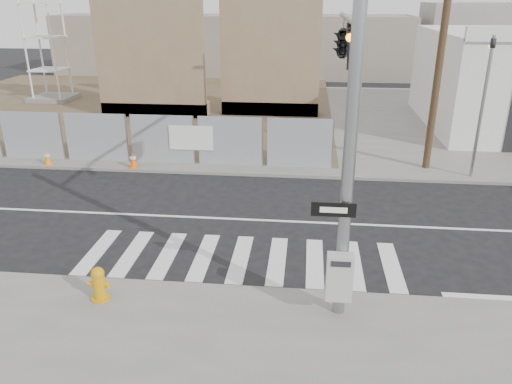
# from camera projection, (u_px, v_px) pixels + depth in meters

# --- Properties ---
(ground) EXTENTS (100.00, 100.00, 0.00)m
(ground) POSITION_uv_depth(u_px,v_px,m) (251.00, 220.00, 15.75)
(ground) COLOR black
(ground) RESTS_ON ground
(sidewalk_far) EXTENTS (50.00, 20.00, 0.12)m
(sidewalk_far) POSITION_uv_depth(u_px,v_px,m) (278.00, 117.00, 28.67)
(sidewalk_far) COLOR slate
(sidewalk_far) RESTS_ON ground
(signal_pole) EXTENTS (0.96, 5.87, 7.00)m
(signal_pole) POSITION_uv_depth(u_px,v_px,m) (344.00, 78.00, 11.86)
(signal_pole) COLOR gray
(signal_pole) RESTS_ON sidewalk_near
(far_signal_pole) EXTENTS (0.16, 0.20, 5.60)m
(far_signal_pole) POSITION_uv_depth(u_px,v_px,m) (485.00, 88.00, 17.94)
(far_signal_pole) COLOR gray
(far_signal_pole) RESTS_ON sidewalk_far
(chain_link_fence) EXTENTS (24.60, 0.04, 2.00)m
(chain_link_fence) POSITION_uv_depth(u_px,v_px,m) (28.00, 135.00, 20.93)
(chain_link_fence) COLOR gray
(chain_link_fence) RESTS_ON sidewalk_far
(concrete_wall_left) EXTENTS (6.00, 1.30, 8.00)m
(concrete_wall_left) POSITION_uv_depth(u_px,v_px,m) (151.00, 58.00, 27.27)
(concrete_wall_left) COLOR brown
(concrete_wall_left) RESTS_ON sidewalk_far
(concrete_wall_right) EXTENTS (5.50, 1.30, 8.00)m
(concrete_wall_right) POSITION_uv_depth(u_px,v_px,m) (270.00, 57.00, 27.57)
(concrete_wall_right) COLOR brown
(concrete_wall_right) RESTS_ON sidewalk_far
(utility_pole_right) EXTENTS (1.60, 0.28, 10.00)m
(utility_pole_right) POSITION_uv_depth(u_px,v_px,m) (443.00, 36.00, 18.28)
(utility_pole_right) COLOR #443320
(utility_pole_right) RESTS_ON sidewalk_far
(fire_hydrant) EXTENTS (0.53, 0.53, 0.82)m
(fire_hydrant) POSITION_uv_depth(u_px,v_px,m) (99.00, 284.00, 11.31)
(fire_hydrant) COLOR #CA890B
(fire_hydrant) RESTS_ON sidewalk_near
(traffic_cone_b) EXTENTS (0.34, 0.34, 0.62)m
(traffic_cone_b) POSITION_uv_depth(u_px,v_px,m) (47.00, 158.00, 20.35)
(traffic_cone_b) COLOR orange
(traffic_cone_b) RESTS_ON sidewalk_far
(traffic_cone_c) EXTENTS (0.40, 0.40, 0.65)m
(traffic_cone_c) POSITION_uv_depth(u_px,v_px,m) (133.00, 160.00, 20.00)
(traffic_cone_c) COLOR #FF590D
(traffic_cone_c) RESTS_ON sidewalk_far
(traffic_cone_d) EXTENTS (0.43, 0.43, 0.69)m
(traffic_cone_d) POSITION_uv_depth(u_px,v_px,m) (182.00, 152.00, 20.92)
(traffic_cone_d) COLOR #FF450D
(traffic_cone_d) RESTS_ON sidewalk_far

